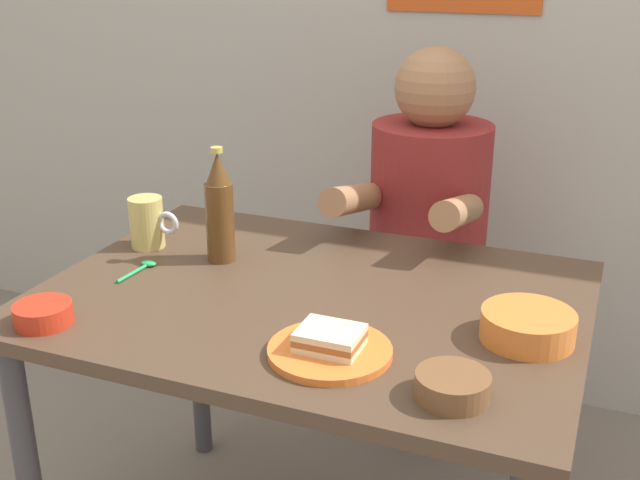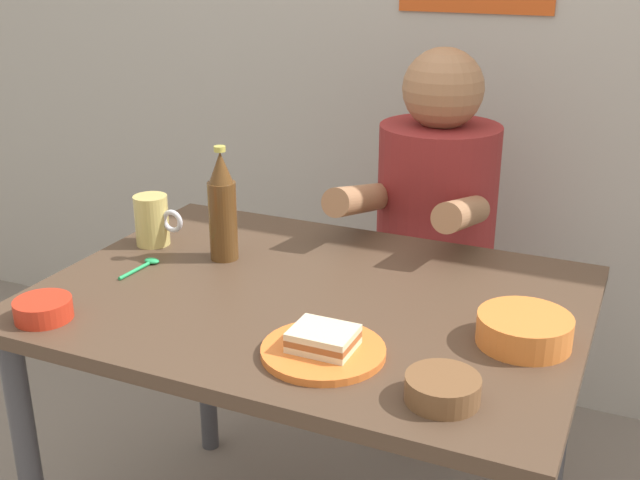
% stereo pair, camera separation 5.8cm
% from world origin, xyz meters
% --- Properties ---
extents(dining_table, '(1.10, 0.80, 0.74)m').
position_xyz_m(dining_table, '(0.00, 0.00, 0.65)').
color(dining_table, '#4C3828').
rests_on(dining_table, ground).
extents(stool, '(0.34, 0.34, 0.45)m').
position_xyz_m(stool, '(0.09, 0.63, 0.35)').
color(stool, '#4C4C51').
rests_on(stool, ground).
extents(person_seated, '(0.33, 0.56, 0.72)m').
position_xyz_m(person_seated, '(0.09, 0.62, 0.77)').
color(person_seated, maroon).
rests_on(person_seated, stool).
extents(plate_orange, '(0.22, 0.22, 0.01)m').
position_xyz_m(plate_orange, '(0.13, -0.22, 0.75)').
color(plate_orange, orange).
rests_on(plate_orange, dining_table).
extents(sandwich, '(0.11, 0.09, 0.04)m').
position_xyz_m(sandwich, '(0.13, -0.22, 0.77)').
color(sandwich, beige).
rests_on(sandwich, plate_orange).
extents(beer_mug, '(0.13, 0.08, 0.12)m').
position_xyz_m(beer_mug, '(-0.46, 0.10, 0.80)').
color(beer_mug, '#D1BC66').
rests_on(beer_mug, dining_table).
extents(beer_bottle, '(0.06, 0.06, 0.26)m').
position_xyz_m(beer_bottle, '(-0.26, 0.09, 0.86)').
color(beer_bottle, '#593819').
rests_on(beer_bottle, dining_table).
extents(soup_bowl_orange, '(0.17, 0.17, 0.05)m').
position_xyz_m(soup_bowl_orange, '(0.44, -0.04, 0.77)').
color(soup_bowl_orange, orange).
rests_on(soup_bowl_orange, dining_table).
extents(sauce_bowl_chili, '(0.11, 0.11, 0.04)m').
position_xyz_m(sauce_bowl_chili, '(-0.42, -0.31, 0.76)').
color(sauce_bowl_chili, red).
rests_on(sauce_bowl_chili, dining_table).
extents(condiment_bowl_brown, '(0.12, 0.12, 0.04)m').
position_xyz_m(condiment_bowl_brown, '(0.36, -0.28, 0.76)').
color(condiment_bowl_brown, brown).
rests_on(condiment_bowl_brown, dining_table).
extents(spoon, '(0.04, 0.12, 0.01)m').
position_xyz_m(spoon, '(-0.39, -0.02, 0.75)').
color(spoon, '#26A559').
rests_on(spoon, dining_table).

